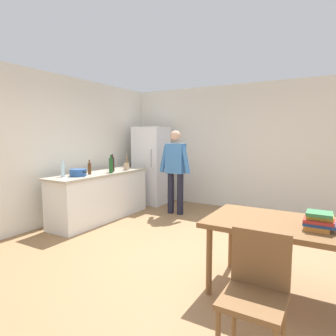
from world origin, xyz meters
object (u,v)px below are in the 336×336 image
at_px(chair, 256,287).
at_px(bottle_wine_green, 111,165).
at_px(cooking_pot, 78,173).
at_px(refrigerator, 151,165).
at_px(person, 175,166).
at_px(bottle_oil_amber, 111,164).
at_px(book_stack, 319,221).
at_px(bottle_wine_dark, 112,164).
at_px(dining_table, 280,229).
at_px(utensil_jar, 127,166).
at_px(bottle_water_clear, 63,170).
at_px(bottle_beer_brown, 90,168).

bearing_deg(chair, bottle_wine_green, 148.78).
height_order(chair, cooking_pot, cooking_pot).
distance_m(refrigerator, person, 1.10).
xyz_separation_m(bottle_oil_amber, book_stack, (3.93, -1.73, -0.18)).
height_order(bottle_oil_amber, bottle_wine_green, bottle_wine_green).
bearing_deg(book_stack, cooking_pot, 170.23).
distance_m(cooking_pot, bottle_oil_amber, 1.11).
relative_size(bottle_wine_dark, bottle_wine_green, 1.00).
xyz_separation_m(bottle_wine_dark, bottle_oil_amber, (-0.28, 0.29, -0.03)).
relative_size(dining_table, bottle_wine_dark, 4.12).
height_order(cooking_pot, bottle_oil_amber, bottle_oil_amber).
bearing_deg(chair, utensil_jar, 143.15).
distance_m(refrigerator, bottle_water_clear, 2.38).
xyz_separation_m(bottle_oil_amber, bottle_wine_green, (0.40, -0.47, 0.03)).
height_order(utensil_jar, bottle_oil_amber, utensil_jar).
xyz_separation_m(dining_table, bottle_wine_dark, (-3.32, 1.35, 0.37)).
relative_size(bottle_oil_amber, bottle_beer_brown, 1.08).
bearing_deg(bottle_wine_dark, book_stack, -21.56).
bearing_deg(utensil_jar, person, 27.21).
relative_size(chair, bottle_wine_dark, 2.68).
relative_size(bottle_water_clear, bottle_oil_amber, 1.07).
bearing_deg(bottle_wine_green, chair, -33.73).
bearing_deg(book_stack, dining_table, 163.82).
bearing_deg(chair, bottle_oil_amber, 146.63).
height_order(refrigerator, book_stack, refrigerator).
distance_m(utensil_jar, bottle_wine_green, 0.53).
distance_m(refrigerator, dining_table, 4.27).
xyz_separation_m(person, bottle_oil_amber, (-1.25, -0.51, 0.04)).
xyz_separation_m(person, dining_table, (2.35, -2.15, -0.31)).
height_order(bottle_water_clear, book_stack, bottle_water_clear).
xyz_separation_m(bottle_water_clear, bottle_beer_brown, (0.14, 0.48, -0.02)).
xyz_separation_m(refrigerator, bottle_water_clear, (-0.24, -2.36, 0.13)).
bearing_deg(bottle_wine_dark, person, 39.68).
distance_m(chair, bottle_wine_dark, 4.08).
distance_m(bottle_water_clear, book_stack, 3.90).
relative_size(chair, bottle_wine_green, 2.68).
height_order(bottle_oil_amber, bottle_beer_brown, bottle_oil_amber).
bearing_deg(bottle_wine_green, refrigerator, 94.05).
relative_size(refrigerator, person, 1.06).
relative_size(bottle_water_clear, bottle_wine_green, 0.88).
bearing_deg(refrigerator, bottle_water_clear, -95.69).
distance_m(person, dining_table, 3.20).
xyz_separation_m(bottle_water_clear, bottle_wine_green, (0.34, 0.82, 0.02)).
bearing_deg(refrigerator, bottle_beer_brown, -93.06).
bearing_deg(bottle_water_clear, bottle_wine_green, 67.33).
height_order(bottle_oil_amber, book_stack, bottle_oil_amber).
xyz_separation_m(bottle_water_clear, book_stack, (3.87, -0.44, -0.19)).
relative_size(refrigerator, bottle_water_clear, 6.00).
distance_m(refrigerator, bottle_beer_brown, 1.88).
height_order(refrigerator, chair, refrigerator).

